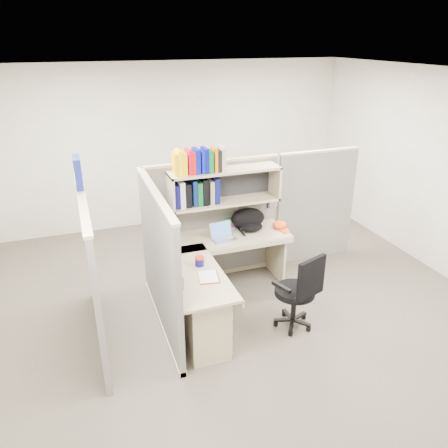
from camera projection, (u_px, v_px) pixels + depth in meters
name	position (u px, v px, depth m)	size (l,w,h in m)	color
ground	(236.00, 309.00, 5.30)	(6.00, 6.00, 0.00)	#3A342D
room_shell	(238.00, 182.00, 4.65)	(6.00, 6.00, 6.00)	#B9B6A7
cubicle	(195.00, 231.00, 5.21)	(3.79, 1.84, 1.95)	#5C5C57
desk	(211.00, 297.00, 4.75)	(1.74, 1.75, 0.73)	tan
laptop	(224.00, 232.00, 5.37)	(0.29, 0.29, 0.21)	#B0B0B4
backpack	(250.00, 220.00, 5.65)	(0.45, 0.35, 0.27)	black
orange_cap	(280.00, 225.00, 5.71)	(0.18, 0.21, 0.10)	#FE5016
snack_canister	(199.00, 261.00, 4.78)	(0.11, 0.11, 0.10)	#110F5C
tissue_box	(176.00, 279.00, 4.34)	(0.13, 0.13, 0.20)	#896E4E
mouse	(231.00, 237.00, 5.44)	(0.08, 0.05, 0.03)	#8DA0C8
paper_cup	(218.00, 227.00, 5.64)	(0.07, 0.07, 0.10)	silver
book_stack	(228.00, 222.00, 5.77)	(0.17, 0.22, 0.11)	slate
loose_paper	(208.00, 276.00, 4.58)	(0.19, 0.26, 0.00)	white
task_chair	(297.00, 303.00, 4.84)	(0.55, 0.51, 0.95)	black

